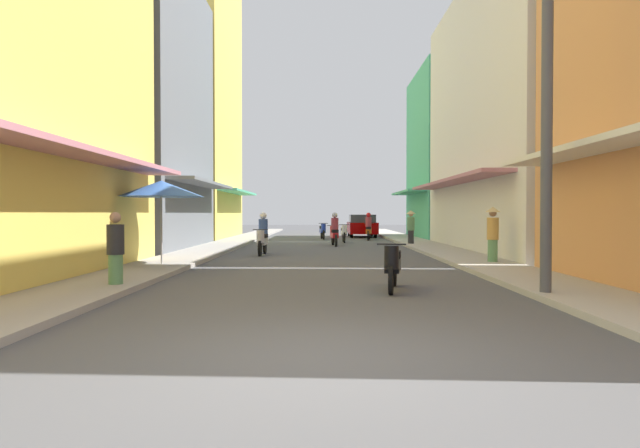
{
  "coord_description": "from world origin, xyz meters",
  "views": [
    {
      "loc": [
        -0.04,
        -5.91,
        1.54
      ],
      "look_at": [
        -0.19,
        20.49,
        1.03
      ],
      "focal_mm": 31.41,
      "sensor_mm": 36.0,
      "label": 1
    }
  ],
  "objects_px": {
    "vendor_umbrella": "(161,189)",
    "utility_pole": "(547,106)",
    "pedestrian_midway": "(493,232)",
    "motorbike_orange": "(369,228)",
    "motorbike_white": "(344,233)",
    "parked_car": "(362,226)",
    "motorbike_black": "(393,265)",
    "pedestrian_crossing": "(411,226)",
    "motorbike_silver": "(263,236)",
    "pedestrian_far": "(116,251)",
    "motorbike_red": "(334,231)",
    "motorbike_blue": "(323,231)"
  },
  "relations": [
    {
      "from": "vendor_umbrella",
      "to": "utility_pole",
      "type": "xyz_separation_m",
      "value": [
        8.52,
        -5.51,
        1.23
      ]
    },
    {
      "from": "pedestrian_midway",
      "to": "vendor_umbrella",
      "type": "distance_m",
      "value": 9.6
    },
    {
      "from": "motorbike_orange",
      "to": "utility_pole",
      "type": "relative_size",
      "value": 0.27
    },
    {
      "from": "motorbike_white",
      "to": "utility_pole",
      "type": "bearing_deg",
      "value": -81.44
    },
    {
      "from": "parked_car",
      "to": "pedestrian_midway",
      "type": "bearing_deg",
      "value": -82.94
    },
    {
      "from": "motorbike_black",
      "to": "motorbike_orange",
      "type": "relative_size",
      "value": 0.99
    },
    {
      "from": "parked_car",
      "to": "vendor_umbrella",
      "type": "relative_size",
      "value": 1.68
    },
    {
      "from": "motorbike_white",
      "to": "pedestrian_crossing",
      "type": "distance_m",
      "value": 4.37
    },
    {
      "from": "utility_pole",
      "to": "motorbike_white",
      "type": "bearing_deg",
      "value": 98.56
    },
    {
      "from": "motorbike_silver",
      "to": "utility_pole",
      "type": "height_order",
      "value": "utility_pole"
    },
    {
      "from": "parked_car",
      "to": "vendor_umbrella",
      "type": "xyz_separation_m",
      "value": [
        -7.03,
        -20.62,
        1.48
      ]
    },
    {
      "from": "motorbike_orange",
      "to": "pedestrian_far",
      "type": "relative_size",
      "value": 1.15
    },
    {
      "from": "motorbike_orange",
      "to": "pedestrian_far",
      "type": "xyz_separation_m",
      "value": [
        -6.78,
        -20.88,
        0.07
      ]
    },
    {
      "from": "motorbike_silver",
      "to": "utility_pole",
      "type": "relative_size",
      "value": 0.27
    },
    {
      "from": "motorbike_red",
      "to": "pedestrian_far",
      "type": "xyz_separation_m",
      "value": [
        -4.7,
        -15.19,
        0.07
      ]
    },
    {
      "from": "motorbike_white",
      "to": "motorbike_red",
      "type": "bearing_deg",
      "value": -100.6
    },
    {
      "from": "pedestrian_midway",
      "to": "pedestrian_crossing",
      "type": "distance_m",
      "value": 9.9
    },
    {
      "from": "motorbike_orange",
      "to": "pedestrian_midway",
      "type": "height_order",
      "value": "pedestrian_midway"
    },
    {
      "from": "motorbike_black",
      "to": "pedestrian_midway",
      "type": "height_order",
      "value": "pedestrian_midway"
    },
    {
      "from": "pedestrian_far",
      "to": "vendor_umbrella",
      "type": "bearing_deg",
      "value": 94.55
    },
    {
      "from": "pedestrian_crossing",
      "to": "motorbike_red",
      "type": "bearing_deg",
      "value": 178.36
    },
    {
      "from": "motorbike_blue",
      "to": "parked_car",
      "type": "height_order",
      "value": "parked_car"
    },
    {
      "from": "pedestrian_far",
      "to": "vendor_umbrella",
      "type": "relative_size",
      "value": 0.64
    },
    {
      "from": "motorbike_white",
      "to": "utility_pole",
      "type": "xyz_separation_m",
      "value": [
        2.91,
        -19.32,
        2.95
      ]
    },
    {
      "from": "motorbike_silver",
      "to": "vendor_umbrella",
      "type": "xyz_separation_m",
      "value": [
        -2.28,
        -5.0,
        1.52
      ]
    },
    {
      "from": "motorbike_white",
      "to": "pedestrian_midway",
      "type": "relative_size",
      "value": 1.05
    },
    {
      "from": "motorbike_blue",
      "to": "motorbike_red",
      "type": "height_order",
      "value": "motorbike_red"
    },
    {
      "from": "motorbike_black",
      "to": "motorbike_orange",
      "type": "xyz_separation_m",
      "value": [
        1.23,
        20.96,
        0.2
      ]
    },
    {
      "from": "motorbike_black",
      "to": "motorbike_orange",
      "type": "bearing_deg",
      "value": 86.63
    },
    {
      "from": "motorbike_black",
      "to": "motorbike_blue",
      "type": "relative_size",
      "value": 0.99
    },
    {
      "from": "motorbike_orange",
      "to": "pedestrian_crossing",
      "type": "distance_m",
      "value": 5.99
    },
    {
      "from": "motorbike_silver",
      "to": "vendor_umbrella",
      "type": "bearing_deg",
      "value": -114.5
    },
    {
      "from": "motorbike_red",
      "to": "pedestrian_midway",
      "type": "distance_m",
      "value": 10.91
    },
    {
      "from": "motorbike_orange",
      "to": "pedestrian_crossing",
      "type": "height_order",
      "value": "pedestrian_crossing"
    },
    {
      "from": "parked_car",
      "to": "pedestrian_crossing",
      "type": "xyz_separation_m",
      "value": [
        1.6,
        -9.94,
        0.2
      ]
    },
    {
      "from": "motorbike_blue",
      "to": "pedestrian_far",
      "type": "relative_size",
      "value": 1.16
    },
    {
      "from": "motorbike_white",
      "to": "pedestrian_midway",
      "type": "height_order",
      "value": "pedestrian_midway"
    },
    {
      "from": "motorbike_silver",
      "to": "pedestrian_crossing",
      "type": "height_order",
      "value": "pedestrian_crossing"
    },
    {
      "from": "pedestrian_far",
      "to": "utility_pole",
      "type": "height_order",
      "value": "utility_pole"
    },
    {
      "from": "motorbike_black",
      "to": "motorbike_blue",
      "type": "xyz_separation_m",
      "value": [
        -1.41,
        22.04,
        0.0
      ]
    },
    {
      "from": "motorbike_silver",
      "to": "motorbike_red",
      "type": "bearing_deg",
      "value": 64.44
    },
    {
      "from": "pedestrian_crossing",
      "to": "utility_pole",
      "type": "relative_size",
      "value": 0.25
    },
    {
      "from": "motorbike_black",
      "to": "motorbike_white",
      "type": "height_order",
      "value": "same"
    },
    {
      "from": "motorbike_blue",
      "to": "pedestrian_crossing",
      "type": "distance_m",
      "value": 8.04
    },
    {
      "from": "motorbike_black",
      "to": "parked_car",
      "type": "bearing_deg",
      "value": 87.4
    },
    {
      "from": "motorbike_silver",
      "to": "motorbike_orange",
      "type": "bearing_deg",
      "value": 67.08
    },
    {
      "from": "parked_car",
      "to": "pedestrian_midway",
      "type": "distance_m",
      "value": 19.95
    },
    {
      "from": "motorbike_red",
      "to": "vendor_umbrella",
      "type": "distance_m",
      "value": 12.0
    },
    {
      "from": "motorbike_blue",
      "to": "parked_car",
      "type": "bearing_deg",
      "value": 50.3
    },
    {
      "from": "motorbike_silver",
      "to": "pedestrian_far",
      "type": "xyz_separation_m",
      "value": [
        -1.93,
        -9.41,
        0.07
      ]
    }
  ]
}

